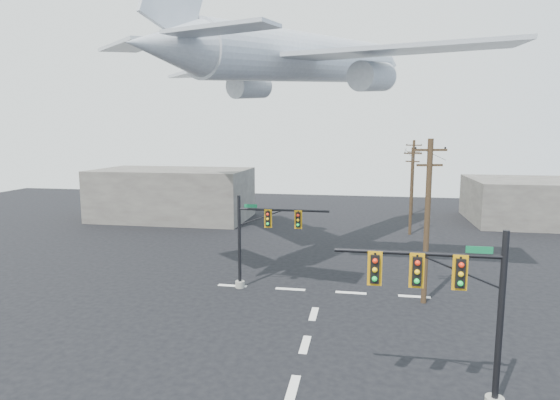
% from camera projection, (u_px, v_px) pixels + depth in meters
% --- Properties ---
extents(ground, '(120.00, 120.00, 0.00)m').
position_uv_depth(ground, '(293.00, 388.00, 19.12)').
color(ground, black).
rests_on(ground, ground).
extents(lane_markings, '(14.00, 21.20, 0.01)m').
position_uv_depth(lane_markings, '(308.00, 333.00, 24.31)').
color(lane_markings, white).
rests_on(lane_markings, ground).
extents(signal_mast_near, '(6.44, 0.76, 6.90)m').
position_uv_depth(signal_mast_near, '(457.00, 309.00, 17.28)').
color(signal_mast_near, gray).
rests_on(signal_mast_near, ground).
extents(signal_mast_far, '(6.26, 0.69, 6.28)m').
position_uv_depth(signal_mast_far, '(258.00, 239.00, 30.75)').
color(signal_mast_far, gray).
rests_on(signal_mast_far, ground).
extents(utility_pole_a, '(1.97, 0.61, 10.01)m').
position_uv_depth(utility_pole_a, '(427.00, 219.00, 27.97)').
color(utility_pole_a, '#402C1B').
rests_on(utility_pole_a, ground).
extents(utility_pole_b, '(1.72, 0.74, 8.87)m').
position_uv_depth(utility_pole_b, '(411.00, 190.00, 47.22)').
color(utility_pole_b, '#402C1B').
rests_on(utility_pole_b, ground).
extents(utility_pole_c, '(1.92, 0.48, 9.43)m').
position_uv_depth(utility_pole_c, '(413.00, 176.00, 58.67)').
color(utility_pole_c, '#402C1B').
rests_on(utility_pole_c, ground).
extents(power_lines, '(4.01, 31.89, 0.30)m').
position_uv_depth(power_lines, '(417.00, 151.00, 42.86)').
color(power_lines, black).
extents(airliner, '(28.45, 31.12, 8.74)m').
position_uv_depth(airliner, '(308.00, 59.00, 36.06)').
color(airliner, silver).
extents(building_left, '(18.00, 10.00, 6.00)m').
position_uv_depth(building_left, '(173.00, 194.00, 56.29)').
color(building_left, slate).
rests_on(building_left, ground).
extents(building_right, '(14.00, 12.00, 5.00)m').
position_uv_depth(building_right, '(534.00, 201.00, 53.85)').
color(building_right, slate).
rests_on(building_right, ground).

